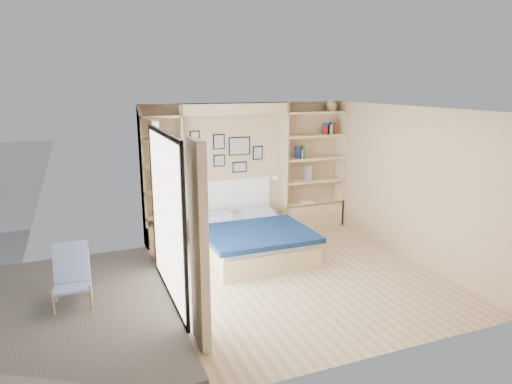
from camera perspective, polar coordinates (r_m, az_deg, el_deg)
name	(u,v)px	position (r m, az deg, el deg)	size (l,w,h in m)	color
ground	(299,274)	(7.14, 5.34, -10.15)	(4.50, 4.50, 0.00)	tan
room_shell	(241,187)	(7.98, -1.94, 0.62)	(4.50, 4.50, 4.50)	tan
bed	(250,239)	(7.79, -0.77, -5.84)	(1.72, 2.24, 1.07)	tan
photo_gallery	(224,152)	(8.52, -4.00, 5.02)	(1.48, 0.02, 0.82)	black
reading_lamps	(236,180)	(8.44, -2.50, 1.49)	(1.92, 0.12, 0.15)	silver
shelf_decor	(303,144)	(8.96, 5.86, 5.99)	(3.54, 0.23, 2.03)	navy
deck	(41,317)	(6.49, -25.28, -14.00)	(3.20, 4.00, 0.05)	#746555
deck_chair	(72,276)	(6.57, -22.06, -9.70)	(0.48, 0.79, 0.79)	tan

